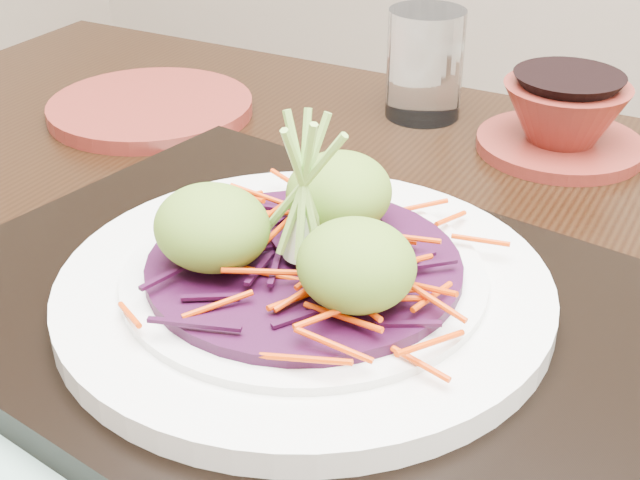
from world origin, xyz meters
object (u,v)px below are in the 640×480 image
at_px(serving_tray, 305,315).
at_px(water_glass, 425,64).
at_px(white_plate, 304,287).
at_px(terracotta_side_plate, 151,108).
at_px(dining_table, 385,434).
at_px(terracotta_bowl_set, 563,122).

bearing_deg(serving_tray, water_glass, 110.33).
bearing_deg(white_plate, terracotta_side_plate, 140.06).
height_order(serving_tray, white_plate, white_plate).
relative_size(serving_tray, terracotta_side_plate, 2.32).
height_order(dining_table, terracotta_bowl_set, terracotta_bowl_set).
height_order(dining_table, white_plate, white_plate).
xyz_separation_m(dining_table, water_glass, (-0.10, 0.31, 0.15)).
bearing_deg(terracotta_side_plate, terracotta_bowl_set, 14.16).
distance_m(white_plate, terracotta_side_plate, 0.38).
bearing_deg(serving_tray, white_plate, -169.90).
bearing_deg(terracotta_bowl_set, dining_table, -96.41).
distance_m(white_plate, water_glass, 0.36).
bearing_deg(dining_table, terracotta_bowl_set, 84.87).
bearing_deg(serving_tray, dining_table, 60.05).
xyz_separation_m(water_glass, terracotta_bowl_set, (0.13, -0.02, -0.02)).
xyz_separation_m(serving_tray, water_glass, (-0.06, 0.36, 0.04)).
bearing_deg(water_glass, dining_table, -72.04).
height_order(serving_tray, terracotta_bowl_set, terracotta_bowl_set).
bearing_deg(terracotta_bowl_set, terracotta_side_plate, -165.84).
height_order(dining_table, water_glass, water_glass).
relative_size(serving_tray, white_plate, 1.54).
height_order(serving_tray, water_glass, water_glass).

